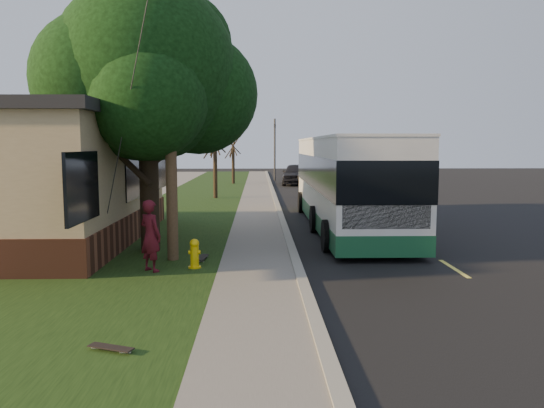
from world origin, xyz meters
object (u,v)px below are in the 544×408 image
Objects in this scene: fire_hydrant at (195,254)px; traffic_signal at (275,145)px; skateboarder at (150,236)px; skateboard_main at (203,258)px; bare_tree_near at (215,162)px; dumpster at (18,214)px; leafy_tree at (148,75)px; skateboard_spare at (111,348)px; utility_pole at (169,88)px; transit_bus at (347,180)px; distant_car at (296,174)px; bare_tree_far at (233,160)px.

traffic_signal is (3.10, 34.00, 2.73)m from fire_hydrant.
skateboard_main is (1.12, 1.29, -0.83)m from skateboarder.
bare_tree_near reaches higher than dumpster.
leafy_tree is 10.49× the size of skateboard_spare.
skateboarder is at bearing -96.85° from traffic_signal.
utility_pole reaches higher than skateboard_spare.
transit_bus is at bearing 50.47° from skateboard_main.
fire_hydrant is 0.09× the size of leafy_tree.
utility_pole is 29.31m from distant_car.
traffic_signal is (4.00, 16.00, 1.01)m from bare_tree_near.
bare_tree_far is 0.80× the size of distant_car.
fire_hydrant is at bearing -54.62° from utility_pole.
traffic_signal is at bearing 83.42° from utility_pole.
skateboarder is at bearing 94.58° from skateboard_spare.
bare_tree_far is (1.17, 27.35, -3.16)m from leafy_tree.
traffic_signal is 33.32m from skateboard_main.
bare_tree_near is 0.78× the size of traffic_signal.
skateboard_main is at bearing -89.01° from bare_tree_far.
skateboarder is at bearing -129.81° from transit_bus.
bare_tree_near is (0.67, 15.35, -3.02)m from leafy_tree.
leafy_tree is 4.63× the size of dumpster.
traffic_signal is at bearing -58.41° from skateboarder.
skateboard_spare is 0.15× the size of distant_car.
skateboard_main is at bearing 84.05° from fire_hydrant.
dumpster is (-6.19, 4.68, -3.91)m from utility_pole.
bare_tree_far is 0.73× the size of traffic_signal.
bare_tree_near reaches higher than bare_tree_far.
dumpster is at bearing -109.27° from distant_car.
skateboard_main is at bearing -92.50° from distant_car.
traffic_signal is at bearing 70.56° from dumpster.
skateboard_main is at bearing -95.19° from traffic_signal.
traffic_signal reaches higher than bare_tree_far.
leafy_tree is at bearing -147.24° from transit_bus.
traffic_signal is at bearing 84.62° from skateboard_spare.
bare_tree_far reaches higher than transit_bus.
utility_pole is at bearing -37.05° from dumpster.
skateboard_spare is at bearing -89.18° from utility_pole.
utility_pole reaches higher than fire_hydrant.
bare_tree_far is 5.20m from distant_car.
transit_bus is (5.67, 5.86, -2.80)m from utility_pole.
bare_tree_near is 2.44× the size of skateboarder.
leafy_tree is 5.57m from skateboard_main.
bare_tree_far is (0.31, 29.01, -2.63)m from utility_pole.
distant_car is at bearing 64.19° from dumpster.
dumpster is (-6.90, 5.67, 0.29)m from fire_hydrant.
skateboard_spare is at bearing -90.34° from bare_tree_far.
traffic_signal is at bearing 75.96° from bare_tree_near.
skateboard_main is at bearing -2.44° from utility_pole.
bare_tree_near is 18.37m from skateboarder.
leafy_tree is at bearing -92.50° from bare_tree_near.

